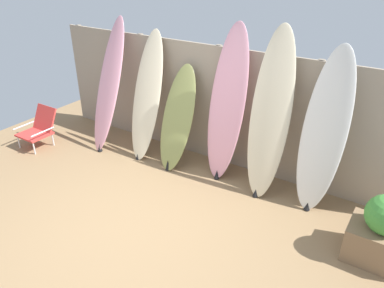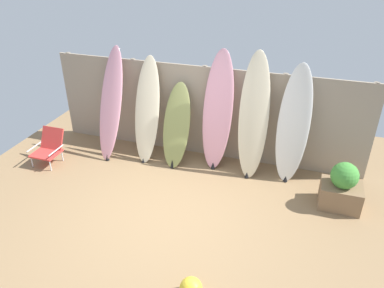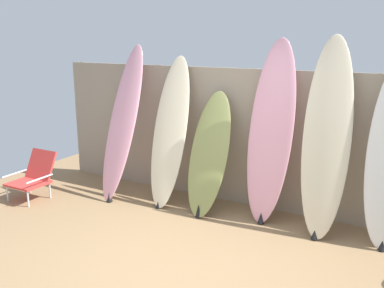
{
  "view_description": "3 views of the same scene",
  "coord_description": "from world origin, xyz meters",
  "views": [
    {
      "loc": [
        2.59,
        -2.6,
        2.99
      ],
      "look_at": [
        0.44,
        0.68,
        0.94
      ],
      "focal_mm": 35.0,
      "sensor_mm": 36.0,
      "label": 1
    },
    {
      "loc": [
        1.81,
        -4.31,
        3.84
      ],
      "look_at": [
        0.16,
        0.78,
        0.87
      ],
      "focal_mm": 35.0,
      "sensor_mm": 36.0,
      "label": 2
    },
    {
      "loc": [
        1.95,
        -3.07,
        2.18
      ],
      "look_at": [
        -0.21,
        0.79,
        1.07
      ],
      "focal_mm": 40.0,
      "sensor_mm": 36.0,
      "label": 3
    }
  ],
  "objects": [
    {
      "name": "surfboard_pink_0",
      "position": [
        -1.7,
        1.49,
        1.04
      ],
      "size": [
        0.52,
        0.86,
        2.1
      ],
      "color": "pink",
      "rests_on": "ground"
    },
    {
      "name": "surfboard_olive_2",
      "position": [
        -0.39,
        1.55,
        0.75
      ],
      "size": [
        0.52,
        0.67,
        1.53
      ],
      "color": "olive",
      "rests_on": "ground"
    },
    {
      "name": "fence_back",
      "position": [
        -0.0,
        2.01,
        0.9
      ],
      "size": [
        6.08,
        0.11,
        1.8
      ],
      "color": "gray",
      "rests_on": "ground"
    },
    {
      "name": "surfboard_white_5",
      "position": [
        1.7,
        1.69,
        1.03
      ],
      "size": [
        0.57,
        0.55,
        2.07
      ],
      "color": "white",
      "rests_on": "ground"
    },
    {
      "name": "beach_chair",
      "position": [
        -2.72,
        0.78,
        0.32
      ],
      "size": [
        0.5,
        0.57,
        0.64
      ],
      "rotation": [
        0.0,
        0.0,
        -0.21
      ],
      "color": "silver",
      "rests_on": "ground"
    },
    {
      "name": "surfboard_cream_4",
      "position": [
        1.01,
        1.63,
        1.11
      ],
      "size": [
        0.58,
        0.66,
        2.23
      ],
      "color": "beige",
      "rests_on": "ground"
    },
    {
      "name": "ground",
      "position": [
        0.0,
        0.0,
        0.0
      ],
      "size": [
        7.68,
        7.68,
        0.0
      ],
      "primitive_type": "plane",
      "color": "#8E704C"
    },
    {
      "name": "surfboard_cream_1",
      "position": [
        -0.99,
        1.59,
        0.97
      ],
      "size": [
        0.52,
        0.75,
        1.95
      ],
      "color": "beige",
      "rests_on": "ground"
    },
    {
      "name": "planter_box",
      "position": [
        2.58,
        1.03,
        0.35
      ],
      "size": [
        0.64,
        0.49,
        0.8
      ],
      "color": "#846647",
      "rests_on": "ground"
    },
    {
      "name": "surfboard_pink_3",
      "position": [
        0.35,
        1.69,
        1.09
      ],
      "size": [
        0.59,
        0.57,
        2.19
      ],
      "color": "pink",
      "rests_on": "ground"
    }
  ]
}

